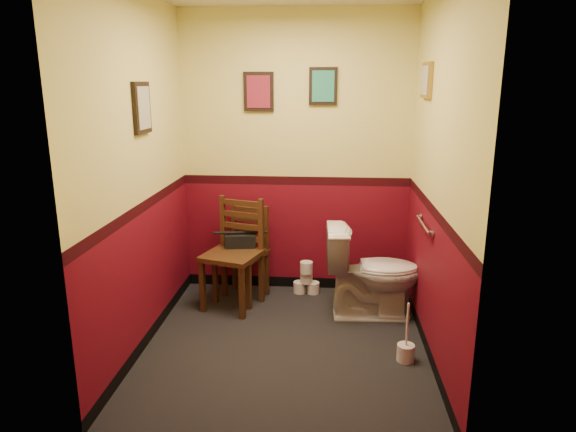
# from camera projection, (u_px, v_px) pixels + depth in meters

# --- Properties ---
(floor) EXTENTS (2.20, 2.40, 0.00)m
(floor) POSITION_uv_depth(u_px,v_px,m) (285.00, 345.00, 4.11)
(floor) COLOR black
(floor) RESTS_ON ground
(wall_back) EXTENTS (2.20, 0.00, 2.70)m
(wall_back) POSITION_uv_depth(u_px,v_px,m) (296.00, 156.00, 4.92)
(wall_back) COLOR #5F0918
(wall_back) RESTS_ON ground
(wall_front) EXTENTS (2.20, 0.00, 2.70)m
(wall_front) POSITION_uv_depth(u_px,v_px,m) (265.00, 221.00, 2.61)
(wall_front) COLOR #5F0918
(wall_front) RESTS_ON ground
(wall_left) EXTENTS (0.00, 2.40, 2.70)m
(wall_left) POSITION_uv_depth(u_px,v_px,m) (140.00, 176.00, 3.85)
(wall_left) COLOR #5F0918
(wall_left) RESTS_ON ground
(wall_right) EXTENTS (0.00, 2.40, 2.70)m
(wall_right) POSITION_uv_depth(u_px,v_px,m) (438.00, 181.00, 3.68)
(wall_right) COLOR #5F0918
(wall_right) RESTS_ON ground
(grab_bar) EXTENTS (0.05, 0.56, 0.06)m
(grab_bar) POSITION_uv_depth(u_px,v_px,m) (424.00, 225.00, 4.02)
(grab_bar) COLOR silver
(grab_bar) RESTS_ON wall_right
(framed_print_back_a) EXTENTS (0.28, 0.04, 0.36)m
(framed_print_back_a) POSITION_uv_depth(u_px,v_px,m) (259.00, 92.00, 4.78)
(framed_print_back_a) COLOR black
(framed_print_back_a) RESTS_ON wall_back
(framed_print_back_b) EXTENTS (0.26, 0.04, 0.34)m
(framed_print_back_b) POSITION_uv_depth(u_px,v_px,m) (323.00, 86.00, 4.72)
(framed_print_back_b) COLOR black
(framed_print_back_b) RESTS_ON wall_back
(framed_print_left) EXTENTS (0.04, 0.30, 0.38)m
(framed_print_left) POSITION_uv_depth(u_px,v_px,m) (142.00, 108.00, 3.82)
(framed_print_left) COLOR black
(framed_print_left) RESTS_ON wall_left
(framed_print_right) EXTENTS (0.04, 0.34, 0.28)m
(framed_print_right) POSITION_uv_depth(u_px,v_px,m) (426.00, 80.00, 4.08)
(framed_print_right) COLOR olive
(framed_print_right) RESTS_ON wall_right
(toilet) EXTENTS (0.85, 0.50, 0.81)m
(toilet) POSITION_uv_depth(u_px,v_px,m) (372.00, 273.00, 4.52)
(toilet) COLOR white
(toilet) RESTS_ON floor
(toilet_brush) EXTENTS (0.13, 0.13, 0.47)m
(toilet_brush) POSITION_uv_depth(u_px,v_px,m) (406.00, 351.00, 3.85)
(toilet_brush) COLOR silver
(toilet_brush) RESTS_ON floor
(chair_left) EXTENTS (0.59, 0.59, 1.00)m
(chair_left) POSITION_uv_depth(u_px,v_px,m) (234.00, 254.00, 4.73)
(chair_left) COLOR #57341A
(chair_left) RESTS_ON floor
(chair_right) EXTENTS (0.54, 0.54, 0.90)m
(chair_right) POSITION_uv_depth(u_px,v_px,m) (243.00, 253.00, 4.91)
(chair_right) COLOR #57341A
(chair_right) RESTS_ON floor
(handbag) EXTENTS (0.30, 0.18, 0.21)m
(handbag) POSITION_uv_depth(u_px,v_px,m) (241.00, 243.00, 4.85)
(handbag) COLOR black
(handbag) RESTS_ON chair_right
(tp_stack) EXTENTS (0.26, 0.16, 0.34)m
(tp_stack) POSITION_uv_depth(u_px,v_px,m) (306.00, 280.00, 5.07)
(tp_stack) COLOR silver
(tp_stack) RESTS_ON floor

